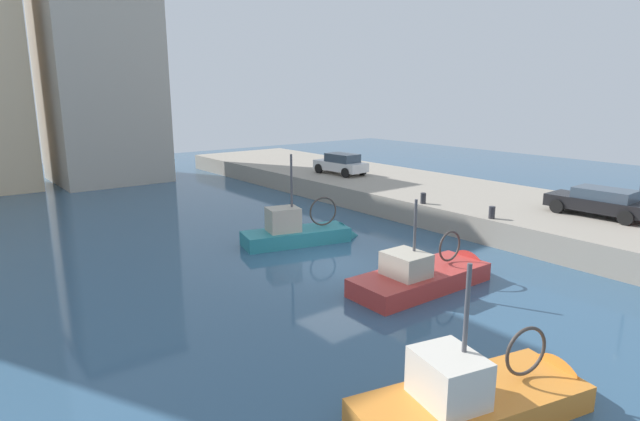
{
  "coord_description": "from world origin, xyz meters",
  "views": [
    {
      "loc": [
        -12.72,
        -15.06,
        6.84
      ],
      "look_at": [
        2.26,
        4.0,
        1.2
      ],
      "focal_mm": 29.21,
      "sensor_mm": 36.0,
      "label": 1
    }
  ],
  "objects_px": {
    "fishing_boat_orange": "(485,407)",
    "parked_car_white": "(341,164)",
    "fishing_boat_teal": "(302,239)",
    "mooring_bollard_north": "(423,198)",
    "parked_car_black": "(600,202)",
    "fishing_boat_red": "(428,282)",
    "mooring_bollard_mid": "(492,212)"
  },
  "relations": [
    {
      "from": "fishing_boat_red",
      "to": "mooring_bollard_mid",
      "type": "bearing_deg",
      "value": 15.07
    },
    {
      "from": "parked_car_black",
      "to": "parked_car_white",
      "type": "distance_m",
      "value": 16.6
    },
    {
      "from": "parked_car_black",
      "to": "fishing_boat_teal",
      "type": "bearing_deg",
      "value": 142.73
    },
    {
      "from": "fishing_boat_orange",
      "to": "mooring_bollard_north",
      "type": "relative_size",
      "value": 11.35
    },
    {
      "from": "mooring_bollard_mid",
      "to": "fishing_boat_teal",
      "type": "bearing_deg",
      "value": 140.19
    },
    {
      "from": "mooring_bollard_mid",
      "to": "mooring_bollard_north",
      "type": "xyz_separation_m",
      "value": [
        0.0,
        4.0,
        0.0
      ]
    },
    {
      "from": "fishing_boat_orange",
      "to": "parked_car_white",
      "type": "bearing_deg",
      "value": 56.69
    },
    {
      "from": "fishing_boat_orange",
      "to": "fishing_boat_teal",
      "type": "distance_m",
      "value": 13.65
    },
    {
      "from": "fishing_boat_red",
      "to": "mooring_bollard_mid",
      "type": "xyz_separation_m",
      "value": [
        6.2,
        1.67,
        1.36
      ]
    },
    {
      "from": "fishing_boat_orange",
      "to": "fishing_boat_teal",
      "type": "bearing_deg",
      "value": 70.59
    },
    {
      "from": "fishing_boat_orange",
      "to": "fishing_boat_red",
      "type": "xyz_separation_m",
      "value": [
        4.89,
        5.75,
        -0.03
      ]
    },
    {
      "from": "parked_car_black",
      "to": "parked_car_white",
      "type": "height_order",
      "value": "parked_car_white"
    },
    {
      "from": "parked_car_white",
      "to": "mooring_bollard_mid",
      "type": "distance_m",
      "value": 14.07
    },
    {
      "from": "fishing_boat_red",
      "to": "mooring_bollard_mid",
      "type": "distance_m",
      "value": 6.56
    },
    {
      "from": "mooring_bollard_north",
      "to": "fishing_boat_red",
      "type": "bearing_deg",
      "value": -137.55
    },
    {
      "from": "fishing_boat_red",
      "to": "parked_car_white",
      "type": "bearing_deg",
      "value": 59.67
    },
    {
      "from": "fishing_boat_teal",
      "to": "mooring_bollard_north",
      "type": "xyz_separation_m",
      "value": [
        6.55,
        -1.46,
        1.3
      ]
    },
    {
      "from": "fishing_boat_teal",
      "to": "parked_car_white",
      "type": "xyz_separation_m",
      "value": [
        9.39,
        8.31,
        1.74
      ]
    },
    {
      "from": "parked_car_black",
      "to": "fishing_boat_orange",
      "type": "bearing_deg",
      "value": -163.13
    },
    {
      "from": "fishing_boat_orange",
      "to": "mooring_bollard_north",
      "type": "distance_m",
      "value": 15.97
    },
    {
      "from": "fishing_boat_teal",
      "to": "mooring_bollard_north",
      "type": "relative_size",
      "value": 10.62
    },
    {
      "from": "fishing_boat_red",
      "to": "parked_car_black",
      "type": "bearing_deg",
      "value": -5.98
    },
    {
      "from": "fishing_boat_teal",
      "to": "mooring_bollard_mid",
      "type": "xyz_separation_m",
      "value": [
        6.55,
        -5.46,
        1.3
      ]
    },
    {
      "from": "fishing_boat_orange",
      "to": "mooring_bollard_mid",
      "type": "xyz_separation_m",
      "value": [
        11.09,
        7.42,
        1.33
      ]
    },
    {
      "from": "fishing_boat_red",
      "to": "parked_car_white",
      "type": "xyz_separation_m",
      "value": [
        9.03,
        15.44,
        1.81
      ]
    },
    {
      "from": "mooring_bollard_north",
      "to": "fishing_boat_teal",
      "type": "bearing_deg",
      "value": 167.42
    },
    {
      "from": "fishing_boat_teal",
      "to": "parked_car_white",
      "type": "relative_size",
      "value": 1.47
    },
    {
      "from": "mooring_bollard_mid",
      "to": "mooring_bollard_north",
      "type": "height_order",
      "value": "same"
    },
    {
      "from": "mooring_bollard_mid",
      "to": "parked_car_black",
      "type": "bearing_deg",
      "value": -33.0
    },
    {
      "from": "fishing_boat_teal",
      "to": "mooring_bollard_mid",
      "type": "bearing_deg",
      "value": -39.81
    },
    {
      "from": "fishing_boat_orange",
      "to": "parked_car_black",
      "type": "xyz_separation_m",
      "value": [
        15.34,
        4.65,
        1.73
      ]
    },
    {
      "from": "mooring_bollard_mid",
      "to": "parked_car_white",
      "type": "bearing_deg",
      "value": 78.36
    }
  ]
}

